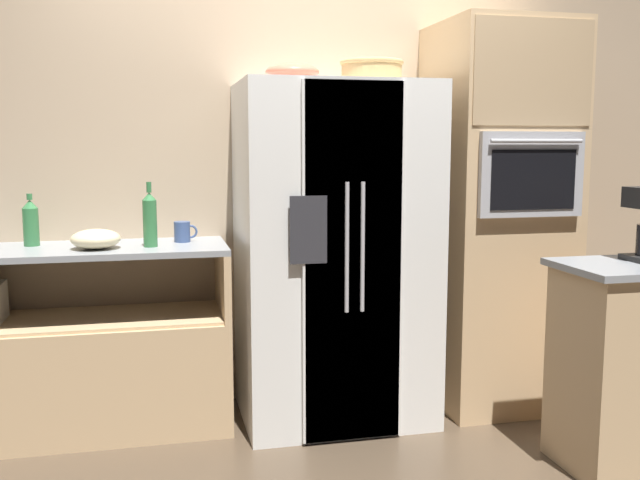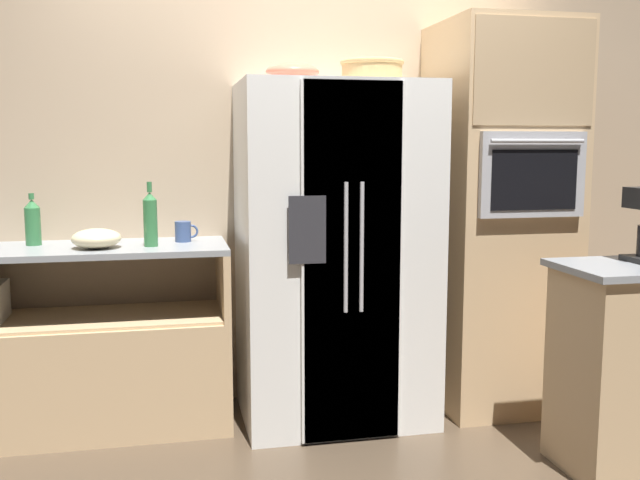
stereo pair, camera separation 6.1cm
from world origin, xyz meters
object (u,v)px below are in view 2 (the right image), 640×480
object	(u,v)px
bottle_short	(150,219)
mixing_bowl	(96,238)
fruit_bowl	(292,72)
wall_oven	(499,217)
bottle_tall	(33,222)
refrigerator	(335,254)
mug	(184,231)
wicker_basket	(372,70)

from	to	relation	value
bottle_short	mixing_bowl	bearing A→B (deg)	-177.14
fruit_bowl	wall_oven	bearing A→B (deg)	2.80
bottle_tall	mixing_bowl	world-z (taller)	bottle_tall
refrigerator	wall_oven	bearing A→B (deg)	1.45
wall_oven	mixing_bowl	distance (m)	2.11
bottle_tall	wall_oven	bearing A→B (deg)	-4.06
wall_oven	mug	xyz separation A→B (m)	(-1.69, 0.15, -0.05)
wicker_basket	mixing_bowl	size ratio (longest dim) A/B	1.36
mug	bottle_tall	bearing A→B (deg)	177.96
wicker_basket	mug	world-z (taller)	wicker_basket
wall_oven	wicker_basket	bearing A→B (deg)	-175.55
wicker_basket	mixing_bowl	world-z (taller)	wicker_basket
fruit_bowl	bottle_short	xyz separation A→B (m)	(-0.70, 0.06, -0.71)
wall_oven	wicker_basket	xyz separation A→B (m)	(-0.74, -0.06, 0.76)
refrigerator	mixing_bowl	world-z (taller)	refrigerator
refrigerator	bottle_short	size ratio (longest dim) A/B	5.47
refrigerator	fruit_bowl	size ratio (longest dim) A/B	6.60
mixing_bowl	bottle_tall	bearing A→B (deg)	150.68
refrigerator	wall_oven	xyz separation A→B (m)	(0.92, 0.02, 0.17)
fruit_bowl	mixing_bowl	xyz separation A→B (m)	(-0.96, 0.05, -0.80)
wall_oven	fruit_bowl	size ratio (longest dim) A/B	7.85
refrigerator	bottle_tall	bearing A→B (deg)	172.57
wall_oven	fruit_bowl	distance (m)	1.37
fruit_bowl	bottle_tall	bearing A→B (deg)	169.86
mixing_bowl	wall_oven	bearing A→B (deg)	0.17
wall_oven	bottle_short	bearing A→B (deg)	179.79
wicker_basket	bottle_tall	size ratio (longest dim) A/B	1.23
fruit_bowl	mixing_bowl	world-z (taller)	fruit_bowl
fruit_bowl	mixing_bowl	distance (m)	1.25
wicker_basket	bottle_tall	bearing A→B (deg)	172.21
refrigerator	fruit_bowl	bearing A→B (deg)	-171.69
wicker_basket	mixing_bowl	xyz separation A→B (m)	(-1.36, 0.05, -0.82)
bottle_tall	mixing_bowl	distance (m)	0.37
fruit_bowl	bottle_short	bearing A→B (deg)	174.89
fruit_bowl	mixing_bowl	bearing A→B (deg)	177.02
refrigerator	mixing_bowl	bearing A→B (deg)	179.16
wicker_basket	refrigerator	bearing A→B (deg)	169.23
wall_oven	mixing_bowl	size ratio (longest dim) A/B	8.81
wicker_basket	mug	size ratio (longest dim) A/B	2.66
bottle_short	fruit_bowl	bearing A→B (deg)	-5.11
refrigerator	mug	distance (m)	0.79
wicker_basket	bottle_short	distance (m)	1.33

